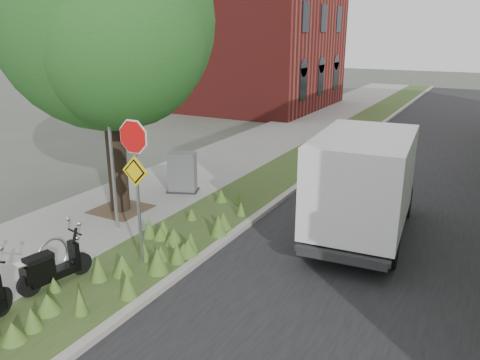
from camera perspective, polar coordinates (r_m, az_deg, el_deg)
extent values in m
plane|color=#4C5147|center=(9.20, -7.29, -14.15)|extent=(120.00, 120.00, 0.00)
cube|color=gray|center=(19.17, -0.26, 3.22)|extent=(3.50, 60.00, 0.12)
cube|color=#2E441D|center=(18.05, 7.42, 2.16)|extent=(2.00, 60.00, 0.12)
cube|color=#9E9991|center=(17.73, 10.43, 1.74)|extent=(0.20, 60.00, 0.13)
cube|color=black|center=(17.05, 21.62, -0.08)|extent=(7.00, 60.00, 0.01)
cylinder|color=black|center=(12.80, -15.05, 5.92)|extent=(0.52, 0.52, 4.48)
sphere|color=#1B521F|center=(12.57, -16.08, 18.15)|extent=(5.40, 5.40, 5.40)
sphere|color=#1B521F|center=(14.00, -17.16, 15.16)|extent=(4.05, 4.05, 4.05)
sphere|color=#1B521F|center=(11.34, -14.22, 15.68)|extent=(3.78, 3.78, 3.78)
cube|color=#473828|center=(13.41, -14.30, -3.46)|extent=(1.40, 1.40, 0.01)
cylinder|color=#A5A8AD|center=(11.61, -15.43, 3.52)|extent=(0.08, 0.08, 4.00)
torus|color=#A5A8AD|center=(10.27, -21.92, -8.63)|extent=(0.05, 0.77, 0.77)
cube|color=#A5A8AD|center=(10.24, -23.24, -11.15)|extent=(0.06, 0.06, 0.04)
cube|color=#A5A8AD|center=(10.63, -20.21, -9.69)|extent=(0.06, 0.06, 0.04)
cylinder|color=#A5A8AD|center=(9.73, -12.33, -2.02)|extent=(0.07, 0.07, 3.00)
cylinder|color=red|center=(9.37, -12.94, 5.15)|extent=(0.86, 0.03, 0.86)
cylinder|color=white|center=(9.38, -12.88, 5.17)|extent=(0.94, 0.02, 0.94)
cube|color=yellow|center=(9.54, -12.66, 1.04)|extent=(0.64, 0.03, 0.64)
cube|color=maroon|center=(31.65, 1.95, 16.10)|extent=(9.00, 10.00, 8.00)
cylinder|color=black|center=(10.13, -18.83, -9.61)|extent=(0.19, 0.46, 0.45)
cylinder|color=black|center=(9.70, -24.30, -11.56)|extent=(0.19, 0.46, 0.45)
cube|color=black|center=(9.88, -21.73, -10.56)|extent=(0.48, 1.04, 0.16)
cube|color=black|center=(9.67, -23.45, -10.02)|extent=(0.41, 0.61, 0.35)
cube|color=black|center=(9.59, -23.39, -8.74)|extent=(0.36, 0.56, 0.10)
cylinder|color=black|center=(9.31, -27.16, -13.04)|extent=(0.28, 0.52, 0.51)
cube|color=#262628|center=(11.89, 14.63, -4.46)|extent=(2.23, 5.01, 0.17)
cube|color=#B7BABC|center=(13.42, 16.27, 1.47)|extent=(1.99, 1.44, 1.47)
cube|color=white|center=(11.04, 14.64, 0.17)|extent=(2.30, 3.65, 2.03)
cube|color=#262628|center=(14.57, -6.94, -1.26)|extent=(1.08, 0.92, 0.04)
cube|color=slate|center=(14.39, -7.03, 0.96)|extent=(0.95, 0.78, 1.22)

